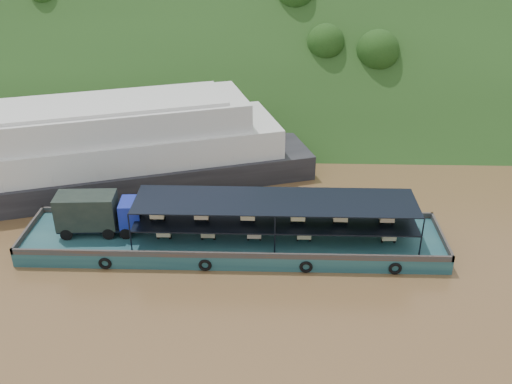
{
  "coord_description": "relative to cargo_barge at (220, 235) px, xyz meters",
  "views": [
    {
      "loc": [
        -0.64,
        -41.78,
        26.61
      ],
      "look_at": [
        -2.0,
        3.0,
        3.2
      ],
      "focal_mm": 40.0,
      "sensor_mm": 36.0,
      "label": 1
    }
  ],
  "objects": [
    {
      "name": "ground",
      "position": [
        4.91,
        1.05,
        -1.18
      ],
      "size": [
        160.0,
        160.0,
        0.0
      ],
      "primitive_type": "plane",
      "color": "brown",
      "rests_on": "ground"
    },
    {
      "name": "hillside",
      "position": [
        4.91,
        37.05,
        -1.18
      ],
      "size": [
        140.0,
        39.6,
        39.6
      ],
      "primitive_type": "cube",
      "rotation": [
        0.79,
        0.0,
        0.0
      ],
      "color": "#1B3412",
      "rests_on": "ground"
    },
    {
      "name": "cargo_barge",
      "position": [
        0.0,
        0.0,
        0.0
      ],
      "size": [
        35.0,
        7.18,
        4.75
      ],
      "color": "#133944",
      "rests_on": "ground"
    },
    {
      "name": "passenger_ferry",
      "position": [
        -13.36,
        11.7,
        2.61
      ],
      "size": [
        44.42,
        23.49,
        8.75
      ],
      "rotation": [
        0.0,
        0.0,
        0.31
      ],
      "color": "black",
      "rests_on": "ground"
    }
  ]
}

